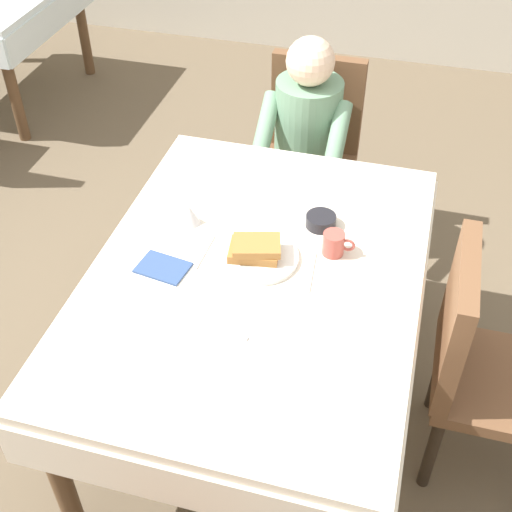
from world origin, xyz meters
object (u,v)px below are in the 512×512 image
fork_left_of_plate (204,252)px  spoon_near_edge (227,330)px  plate_breakfast (258,257)px  cup_coffee (334,244)px  knife_right_of_plate (311,272)px  dining_table_main (256,290)px  breakfast_stack (255,249)px  chair_diner (311,143)px  syrup_pitcher (189,215)px  diner_person (306,134)px  chair_right_side (477,357)px  bowl_butter (321,221)px

fork_left_of_plate → spoon_near_edge: 0.37m
plate_breakfast → cup_coffee: size_ratio=2.48×
knife_right_of_plate → plate_breakfast: bearing=79.2°
dining_table_main → breakfast_stack: breakfast_stack is taller
chair_diner → fork_left_of_plate: (-0.16, -1.13, 0.21)m
breakfast_stack → syrup_pitcher: same height
chair_diner → diner_person: diner_person is taller
chair_right_side → spoon_near_edge: (-0.79, -0.28, 0.21)m
chair_right_side → plate_breakfast: bearing=-94.5°
chair_diner → cup_coffee: (0.28, -1.01, 0.25)m
plate_breakfast → knife_right_of_plate: 0.19m
cup_coffee → syrup_pitcher: size_ratio=1.41×
chair_diner → syrup_pitcher: size_ratio=11.62×
chair_diner → fork_left_of_plate: size_ratio=5.17×
dining_table_main → knife_right_of_plate: bearing=12.9°
fork_left_of_plate → spoon_near_edge: (0.18, -0.33, 0.00)m
dining_table_main → chair_right_side: bearing=0.0°
syrup_pitcher → knife_right_of_plate: 0.51m
bowl_butter → spoon_near_edge: bowl_butter is taller
syrup_pitcher → fork_left_of_plate: (0.10, -0.15, -0.04)m
syrup_pitcher → breakfast_stack: bearing=-24.2°
diner_person → knife_right_of_plate: 1.00m
diner_person → fork_left_of_plate: diner_person is taller
spoon_near_edge → breakfast_stack: bearing=105.4°
plate_breakfast → spoon_near_edge: 0.35m
plate_breakfast → cup_coffee: 0.27m
spoon_near_edge → chair_right_side: bearing=34.7°
bowl_butter → syrup_pitcher: (-0.47, -0.11, 0.02)m
bowl_butter → fork_left_of_plate: (-0.36, -0.25, -0.02)m
diner_person → plate_breakfast: (0.03, -0.95, 0.08)m
diner_person → cup_coffee: 0.91m
dining_table_main → breakfast_stack: bearing=106.8°
cup_coffee → knife_right_of_plate: size_ratio=0.57×
knife_right_of_plate → spoon_near_edge: bearing=144.1°
breakfast_stack → fork_left_of_plate: breakfast_stack is taller
breakfast_stack → spoon_near_edge: size_ratio=1.30×
diner_person → spoon_near_edge: size_ratio=7.47×
cup_coffee → syrup_pitcher: (-0.54, 0.03, -0.01)m
dining_table_main → fork_left_of_plate: bearing=168.2°
syrup_pitcher → spoon_near_edge: bearing=-58.7°
syrup_pitcher → fork_left_of_plate: syrup_pitcher is taller
dining_table_main → spoon_near_edge: 0.30m
spoon_near_edge → bowl_butter: bearing=87.6°
plate_breakfast → syrup_pitcher: size_ratio=3.50×
diner_person → breakfast_stack: diner_person is taller
bowl_butter → syrup_pitcher: syrup_pitcher is taller
dining_table_main → cup_coffee: size_ratio=13.49×
chair_diner → plate_breakfast: (0.03, -1.11, 0.22)m
dining_table_main → cup_coffee: cup_coffee is taller
knife_right_of_plate → breakfast_stack: bearing=79.9°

